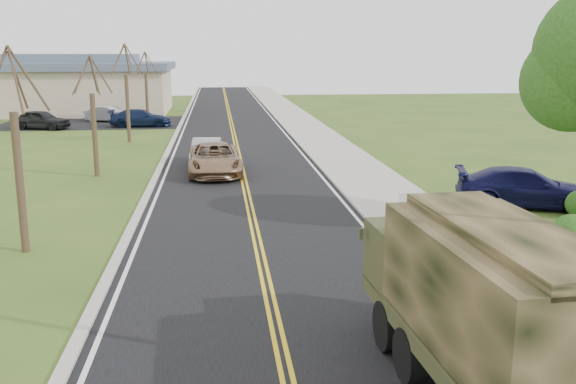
{
  "coord_description": "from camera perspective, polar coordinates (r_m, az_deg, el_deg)",
  "views": [
    {
      "loc": [
        -1.17,
        -9.25,
        5.9
      ],
      "look_at": [
        0.88,
        9.29,
        1.8
      ],
      "focal_mm": 40.0,
      "sensor_mm": 36.0,
      "label": 1
    }
  ],
  "objects": [
    {
      "name": "road",
      "position": [
        49.62,
        -4.94,
        5.53
      ],
      "size": [
        8.0,
        120.0,
        0.01
      ],
      "primitive_type": "cube",
      "color": "black",
      "rests_on": "ground"
    },
    {
      "name": "curb_right",
      "position": [
        49.88,
        -0.15,
        5.67
      ],
      "size": [
        0.3,
        120.0,
        0.12
      ],
      "primitive_type": "cube",
      "color": "#9E998E",
      "rests_on": "ground"
    },
    {
      "name": "sidewalk_right",
      "position": [
        50.1,
        1.85,
        5.69
      ],
      "size": [
        3.2,
        120.0,
        0.1
      ],
      "primitive_type": "cube",
      "color": "#9E998E",
      "rests_on": "ground"
    },
    {
      "name": "curb_left",
      "position": [
        49.69,
        -9.75,
        5.46
      ],
      "size": [
        0.3,
        120.0,
        0.1
      ],
      "primitive_type": "cube",
      "color": "#9E998E",
      "rests_on": "ground"
    },
    {
      "name": "bare_tree_a",
      "position": [
        20.38,
        -22.86,
        2.17
      ],
      "size": [
        1.93,
        2.26,
        6.08
      ],
      "color": "#38281C",
      "rests_on": "ground"
    },
    {
      "name": "bare_tree_b",
      "position": [
        31.97,
        -16.87,
        5.72
      ],
      "size": [
        1.83,
        2.14,
        5.73
      ],
      "color": "#38281C",
      "rests_on": "ground"
    },
    {
      "name": "bare_tree_c",
      "position": [
        43.75,
        -14.09,
        7.93
      ],
      "size": [
        2.04,
        2.39,
        6.42
      ],
      "color": "#38281C",
      "rests_on": "ground"
    },
    {
      "name": "bare_tree_d",
      "position": [
        55.66,
        -12.46,
        8.66
      ],
      "size": [
        1.88,
        2.2,
        5.91
      ],
      "color": "#38281C",
      "rests_on": "ground"
    },
    {
      "name": "commercial_building",
      "position": [
        66.96,
        -19.33,
        8.96
      ],
      "size": [
        25.5,
        21.5,
        5.65
      ],
      "color": "tan",
      "rests_on": "ground"
    },
    {
      "name": "military_truck",
      "position": [
        11.37,
        17.04,
        -8.92
      ],
      "size": [
        2.61,
        6.67,
        3.27
      ],
      "rotation": [
        0.0,
        0.0,
        0.05
      ],
      "color": "black",
      "rests_on": "ground"
    },
    {
      "name": "suv_champagne",
      "position": [
        31.5,
        -6.54,
        2.93
      ],
      "size": [
        2.71,
        5.56,
        1.52
      ],
      "primitive_type": "imported",
      "rotation": [
        0.0,
        0.0,
        0.03
      ],
      "color": "#906F51",
      "rests_on": "ground"
    },
    {
      "name": "sedan_silver",
      "position": [
        34.18,
        -7.27,
        3.54
      ],
      "size": [
        1.69,
        4.28,
        1.39
      ],
      "primitive_type": "imported",
      "rotation": [
        0.0,
        0.0,
        -0.05
      ],
      "color": "#A8A9AD",
      "rests_on": "ground"
    },
    {
      "name": "pickup_navy",
      "position": [
        26.36,
        20.31,
        0.36
      ],
      "size": [
        5.59,
        3.46,
        1.51
      ],
      "primitive_type": "imported",
      "rotation": [
        0.0,
        0.0,
        1.29
      ],
      "color": "#0E0E34",
      "rests_on": "ground"
    },
    {
      "name": "lot_car_dark",
      "position": [
        53.25,
        -21.11,
        6.02
      ],
      "size": [
        4.72,
        3.03,
        1.5
      ],
      "primitive_type": "imported",
      "rotation": [
        0.0,
        0.0,
        1.26
      ],
      "color": "black",
      "rests_on": "ground"
    },
    {
      "name": "lot_car_silver",
      "position": [
        57.03,
        -15.57,
        6.71
      ],
      "size": [
        4.49,
        2.78,
        1.4
      ],
      "primitive_type": "imported",
      "rotation": [
        0.0,
        0.0,
        1.24
      ],
      "color": "#BAB9BF",
      "rests_on": "ground"
    },
    {
      "name": "lot_car_navy",
      "position": [
        52.76,
        -12.97,
        6.43
      ],
      "size": [
        4.85,
        2.03,
        1.4
      ],
      "primitive_type": "imported",
      "rotation": [
        0.0,
        0.0,
        1.59
      ],
      "color": "#0E1A36",
      "rests_on": "ground"
    }
  ]
}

